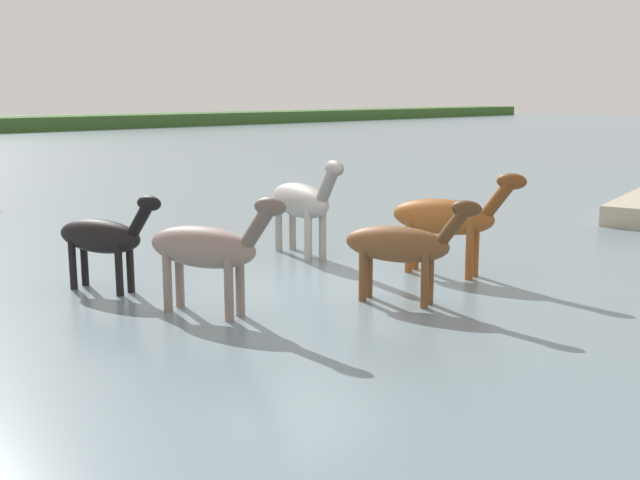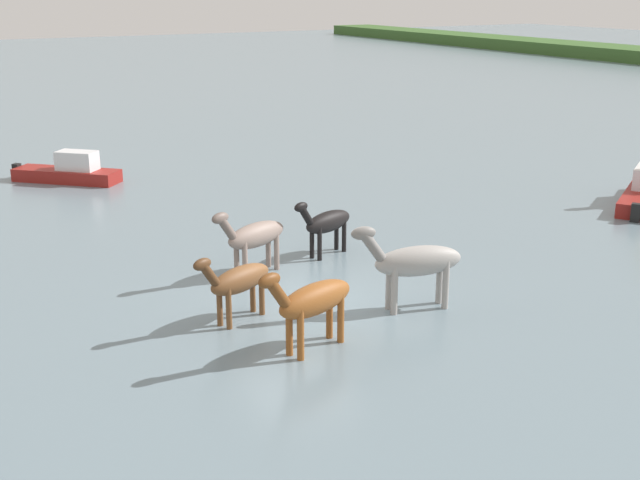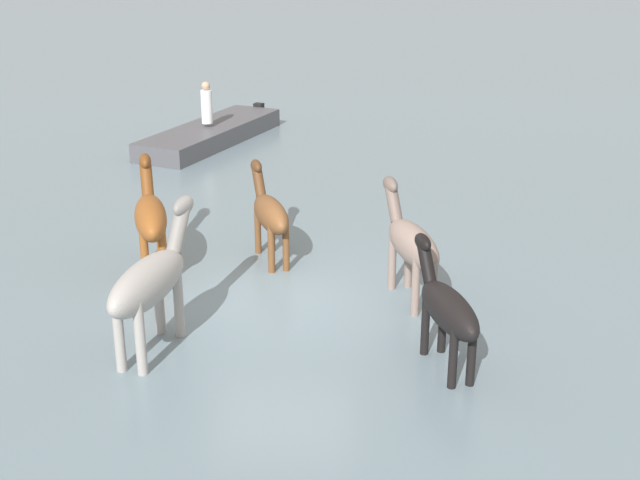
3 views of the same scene
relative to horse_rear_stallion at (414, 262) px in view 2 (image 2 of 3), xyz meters
The scene contains 7 objects.
ground_plane 2.81m from the horse_rear_stallion, 131.35° to the right, with size 203.25×203.25×0.00m, color slate.
horse_rear_stallion is the anchor object (origin of this frame).
horse_pinto_flank 4.42m from the horse_rear_stallion, 151.06° to the right, with size 1.14×2.36×1.85m.
horse_mid_herd 3.94m from the horse_rear_stallion, 109.05° to the right, with size 1.14×2.16×1.71m.
horse_gray_outer 3.14m from the horse_rear_stallion, 75.24° to the right, with size 1.12×2.47×1.93m.
horse_dun_straggler 4.32m from the horse_rear_stallion, behind, with size 1.04×2.15×1.68m.
boat_skiff_near 17.01m from the horse_rear_stallion, 166.90° to the right, with size 3.56×3.65×1.32m.
Camera 2 is at (15.84, -8.39, 7.05)m, focal length 46.32 mm.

